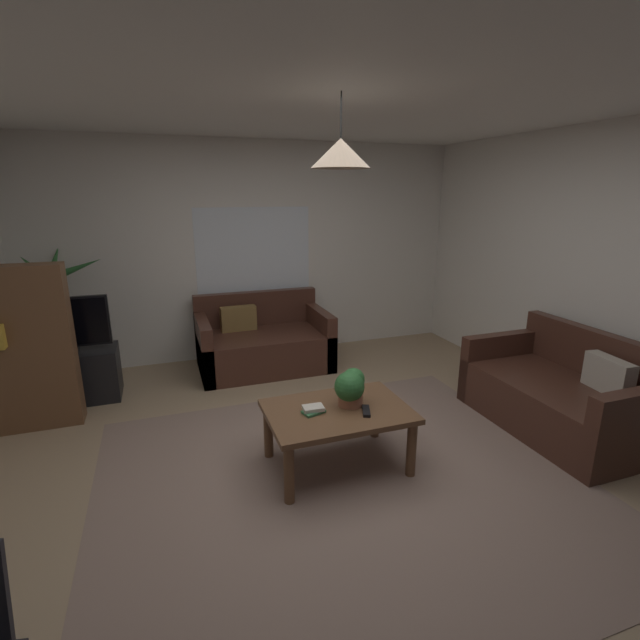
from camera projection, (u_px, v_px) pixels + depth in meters
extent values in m
cube|color=#9E8466|center=(334.00, 469.00, 3.37)|extent=(5.08, 5.31, 0.02)
cube|color=gray|center=(344.00, 483.00, 3.19)|extent=(3.30, 2.92, 0.01)
cube|color=silver|center=(253.00, 252.00, 5.47)|extent=(5.20, 0.06, 2.53)
cube|color=silver|center=(620.00, 277.00, 3.85)|extent=(0.06, 5.31, 2.53)
cube|color=white|center=(337.00, 88.00, 2.68)|extent=(5.08, 5.31, 0.02)
cube|color=white|center=(254.00, 254.00, 5.44)|extent=(1.36, 0.01, 1.08)
cube|color=#47281E|center=(264.00, 350.00, 5.23)|extent=(1.45, 0.88, 0.42)
cube|color=#47281E|center=(256.00, 308.00, 5.46)|extent=(1.45, 0.12, 0.40)
cube|color=#47281E|center=(204.00, 348.00, 4.98)|extent=(0.12, 0.88, 0.64)
cube|color=#47281E|center=(319.00, 335.00, 5.41)|extent=(0.12, 0.88, 0.64)
cube|color=brown|center=(238.00, 318.00, 5.23)|extent=(0.40, 0.14, 0.28)
cube|color=#47281E|center=(555.00, 405.00, 3.90)|extent=(0.88, 1.50, 0.42)
cube|color=#47281E|center=(596.00, 354.00, 3.91)|extent=(0.12, 1.50, 0.40)
cube|color=#47281E|center=(501.00, 365.00, 4.50)|extent=(0.88, 0.12, 0.64)
cube|color=#47281E|center=(635.00, 431.00, 3.25)|extent=(0.88, 0.12, 0.64)
cube|color=#B7AD9E|center=(608.00, 375.00, 3.62)|extent=(0.17, 0.41, 0.28)
cube|color=brown|center=(338.00, 411.00, 3.28)|extent=(1.02, 0.70, 0.04)
cylinder|color=brown|center=(289.00, 474.00, 2.94)|extent=(0.07, 0.07, 0.42)
cylinder|color=brown|center=(411.00, 449.00, 3.23)|extent=(0.07, 0.07, 0.42)
cylinder|color=brown|center=(268.00, 432.00, 3.46)|extent=(0.07, 0.07, 0.42)
cylinder|color=brown|center=(375.00, 413.00, 3.75)|extent=(0.07, 0.07, 0.42)
cube|color=#387247|center=(313.00, 412.00, 3.22)|extent=(0.18, 0.14, 0.02)
cube|color=beige|center=(313.00, 408.00, 3.22)|extent=(0.15, 0.11, 0.03)
cube|color=black|center=(366.00, 411.00, 3.22)|extent=(0.10, 0.17, 0.02)
cylinder|color=#B77051|center=(350.00, 400.00, 3.33)|extent=(0.18, 0.18, 0.08)
sphere|color=#2D6B33|center=(349.00, 386.00, 3.28)|extent=(0.22, 0.22, 0.22)
sphere|color=#2D6B33|center=(353.00, 379.00, 3.32)|extent=(0.17, 0.17, 0.17)
cube|color=black|center=(69.00, 376.00, 4.40)|extent=(0.90, 0.44, 0.50)
cube|color=black|center=(60.00, 323.00, 4.23)|extent=(0.85, 0.05, 0.48)
cube|color=black|center=(59.00, 324.00, 4.21)|extent=(0.81, 0.00, 0.44)
cube|color=black|center=(64.00, 350.00, 4.30)|extent=(0.24, 0.16, 0.04)
cylinder|color=beige|center=(64.00, 371.00, 4.78)|extent=(0.32, 0.32, 0.30)
cylinder|color=brown|center=(56.00, 319.00, 4.63)|extent=(0.05, 0.05, 0.83)
cone|color=#2D6B33|center=(76.00, 269.00, 4.54)|extent=(0.54, 0.18, 0.28)
cone|color=#2D6B33|center=(54.00, 262.00, 4.64)|extent=(0.16, 0.41, 0.37)
cone|color=#2D6B33|center=(34.00, 268.00, 4.51)|extent=(0.35, 0.26, 0.32)
cone|color=#2D6B33|center=(25.00, 273.00, 4.35)|extent=(0.42, 0.32, 0.29)
cone|color=#2D6B33|center=(47.00, 272.00, 4.36)|extent=(0.14, 0.36, 0.28)
cube|color=brown|center=(27.00, 349.00, 3.79)|extent=(0.70, 0.22, 1.40)
cube|color=gold|center=(3.00, 336.00, 3.60)|extent=(0.03, 0.16, 0.19)
cylinder|color=black|center=(341.00, 115.00, 2.75)|extent=(0.01, 0.01, 0.26)
cone|color=tan|center=(341.00, 153.00, 2.81)|extent=(0.37, 0.37, 0.18)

